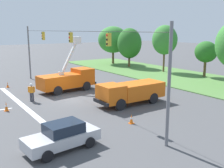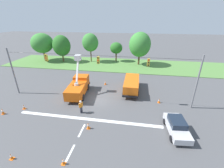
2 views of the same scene
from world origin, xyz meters
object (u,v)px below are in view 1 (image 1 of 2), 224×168
tree_far_west (113,40)px  road_worker (32,91)px  tree_west (129,43)px  utility_truck_support_near (131,91)px  traffic_cone_near_bucket (117,88)px  tree_centre (165,40)px  tree_east (206,52)px  sedan_silver (62,136)px  traffic_cone_foreground_right (6,106)px  traffic_cone_foreground_left (8,85)px  utility_truck_bucket_lift (68,79)px  traffic_cone_lane_edge_b (131,119)px

tree_far_west → road_worker: bearing=-49.9°
tree_west → utility_truck_support_near: 24.17m
traffic_cone_near_bucket → road_worker: bearing=-97.7°
tree_centre → tree_east: tree_centre is taller
utility_truck_support_near → sedan_silver: bearing=-60.1°
tree_far_west → tree_west: bearing=-2.8°
tree_far_west → tree_centre: bearing=4.2°
tree_centre → utility_truck_support_near: tree_centre is taller
tree_far_west → sedan_silver: (29.76, -23.85, -4.00)m
sedan_silver → traffic_cone_foreground_right: size_ratio=5.60×
tree_west → traffic_cone_foreground_right: size_ratio=8.82×
tree_far_west → tree_centre: (13.03, 0.95, 0.34)m
sedan_silver → traffic_cone_foreground_left: sedan_silver is taller
tree_west → tree_east: tree_west is taller
utility_truck_bucket_lift → traffic_cone_foreground_right: bearing=-62.4°
tree_east → tree_west: bearing=-168.6°
tree_far_west → tree_east: 19.82m
utility_truck_support_near → traffic_cone_near_bucket: size_ratio=8.40×
traffic_cone_near_bucket → tree_west: bearing=138.1°
tree_east → traffic_cone_foreground_right: tree_east is taller
tree_east → utility_truck_support_near: size_ratio=0.78×
sedan_silver → utility_truck_support_near: bearing=119.9°
tree_far_west → traffic_cone_foreground_right: tree_far_west is taller
traffic_cone_foreground_left → sedan_silver: bearing=-3.8°
tree_far_west → utility_truck_support_near: size_ratio=1.12×
road_worker → tree_east: bearing=87.7°
tree_centre → traffic_cone_foreground_right: tree_centre is taller
tree_west → traffic_cone_foreground_right: tree_west is taller
road_worker → traffic_cone_foreground_right: size_ratio=2.23×
utility_truck_bucket_lift → sedan_silver: bearing=-26.1°
road_worker → traffic_cone_foreground_left: 7.86m
tree_far_west → traffic_cone_lane_edge_b: (28.70, -17.99, -4.44)m
utility_truck_support_near → traffic_cone_foreground_right: (-4.16, -10.01, -0.79)m
utility_truck_support_near → traffic_cone_lane_edge_b: bearing=-37.3°
tree_far_west → traffic_cone_foreground_left: bearing=-64.4°
sedan_silver → traffic_cone_near_bucket: (-9.89, 10.74, -0.40)m
utility_truck_support_near → sedan_silver: 10.37m
tree_centre → tree_east: (6.58, 1.61, -1.51)m
tree_east → road_worker: size_ratio=2.91×
tree_far_west → traffic_cone_near_bucket: tree_far_west is taller
traffic_cone_foreground_right → traffic_cone_lane_edge_b: 10.76m
tree_east → utility_truck_bucket_lift: size_ratio=0.78×
traffic_cone_near_bucket → utility_truck_support_near: bearing=-20.3°
tree_west → tree_far_west: bearing=177.2°
tree_east → traffic_cone_foreground_left: (-8.79, -25.15, -3.31)m
utility_truck_support_near → road_worker: utility_truck_support_near is taller
tree_centre → utility_truck_support_near: bearing=-53.8°
road_worker → traffic_cone_foreground_left: (-7.82, -0.45, -0.68)m
traffic_cone_foreground_right → traffic_cone_lane_edge_b: (8.27, 6.88, -0.05)m
tree_centre → traffic_cone_lane_edge_b: bearing=-50.4°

